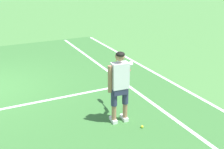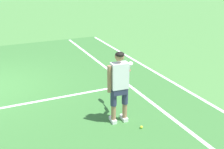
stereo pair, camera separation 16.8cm
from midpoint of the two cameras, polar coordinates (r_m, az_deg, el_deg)
line_singles_right at (r=9.56m, az=1.03°, el=0.05°), size 0.10×10.77×0.01m
line_doubles_right at (r=10.20m, az=8.03°, el=1.19°), size 0.10×10.77×0.01m
tennis_player at (r=6.31m, az=2.25°, el=-1.60°), size 0.70×1.10×1.71m
tennis_ball_near_feet at (r=6.49m, az=6.74°, el=-10.56°), size 0.07×0.07×0.07m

